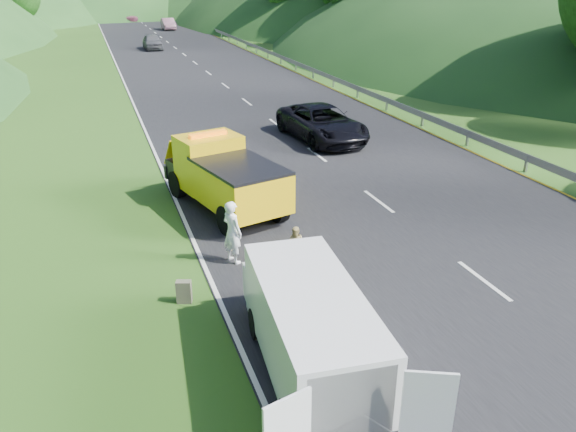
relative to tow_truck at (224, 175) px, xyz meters
name	(u,v)px	position (x,y,z in m)	size (l,w,h in m)	color
ground	(350,265)	(2.36, -5.27, -1.21)	(320.00, 320.00, 0.00)	#38661E
road_surface	(195,63)	(5.36, 34.73, -1.20)	(14.00, 200.00, 0.02)	black
guardrail	(238,45)	(12.66, 47.23, -1.21)	(0.06, 140.00, 1.52)	gray
tree_line_right	(317,35)	(25.36, 54.73, -1.21)	(14.00, 140.00, 14.00)	#285D1B
hills_backdrop	(137,8)	(8.86, 129.43, -1.21)	(201.00, 288.60, 44.00)	#2D5B23
tow_truck	(224,175)	(0.00, 0.00, 0.00)	(3.46, 6.10, 2.48)	black
white_van	(309,325)	(-0.40, -9.19, -0.08)	(3.09, 5.83, 2.01)	black
woman	(234,262)	(-0.70, -4.02, -1.21)	(0.67, 0.49, 1.84)	white
child	(296,262)	(0.99, -4.61, -1.21)	(0.51, 0.40, 1.06)	tan
worker	(381,415)	(0.43, -10.81, -1.21)	(1.07, 0.62, 1.66)	black
suitcase	(184,292)	(-2.37, -5.69, -0.91)	(0.37, 0.21, 0.60)	#5D5946
spare_tire	(422,422)	(1.05, -11.22, -1.21)	(0.63, 0.63, 0.20)	black
passing_suv	(322,140)	(6.53, 7.00, -1.21)	(2.74, 5.94, 1.65)	black
dist_car_a	(153,50)	(2.88, 46.06, -1.21)	(1.85, 4.60, 1.57)	#444548
dist_car_b	(169,30)	(7.76, 68.73, -1.21)	(1.67, 4.79, 1.58)	#7F5566
dist_car_c	(132,21)	(3.98, 86.40, -1.21)	(1.98, 4.87, 1.41)	#964B66
dist_car_d	(126,15)	(4.25, 102.60, -1.21)	(1.85, 4.60, 1.57)	brown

